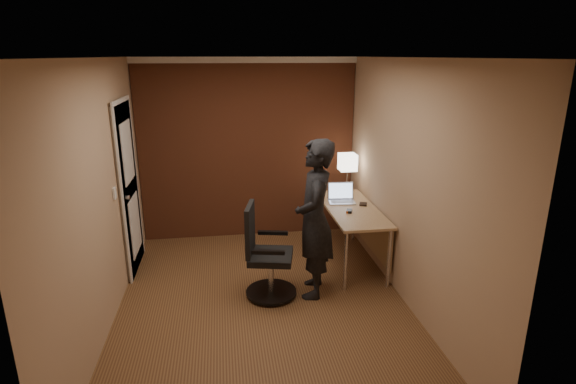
% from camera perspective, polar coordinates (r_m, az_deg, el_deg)
% --- Properties ---
extents(room, '(4.00, 4.00, 4.00)m').
position_cam_1_polar(room, '(5.86, -7.51, 5.52)').
color(room, brown).
rests_on(room, ground).
extents(desk, '(0.60, 1.50, 0.73)m').
position_cam_1_polar(desk, '(5.63, 8.70, -3.12)').
color(desk, tan).
rests_on(desk, ground).
extents(desk_lamp, '(0.22, 0.22, 0.54)m').
position_cam_1_polar(desk_lamp, '(6.05, 7.57, 3.72)').
color(desk_lamp, silver).
rests_on(desk_lamp, desk).
extents(laptop, '(0.35, 0.29, 0.23)m').
position_cam_1_polar(laptop, '(5.76, 6.77, -0.56)').
color(laptop, silver).
rests_on(laptop, desk).
extents(mouse, '(0.09, 0.12, 0.03)m').
position_cam_1_polar(mouse, '(5.38, 7.78, -2.41)').
color(mouse, black).
rests_on(mouse, desk).
extents(wallet, '(0.12, 0.13, 0.02)m').
position_cam_1_polar(wallet, '(5.67, 9.53, -1.53)').
color(wallet, black).
rests_on(wallet, desk).
extents(office_chair, '(0.56, 0.62, 1.01)m').
position_cam_1_polar(office_chair, '(4.85, -2.96, -8.30)').
color(office_chair, black).
rests_on(office_chair, ground).
extents(person, '(0.53, 0.70, 1.72)m').
position_cam_1_polar(person, '(4.76, 3.40, -3.49)').
color(person, black).
rests_on(person, ground).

